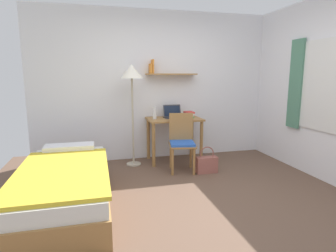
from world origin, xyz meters
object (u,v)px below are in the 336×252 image
Objects in this scene: standing_lamp at (132,78)px; desk at (174,127)px; laptop at (173,114)px; book_stack at (189,114)px; handbag at (207,164)px; bed at (65,186)px; water_bottle at (155,113)px; desk_chair at (182,140)px.

desk is at bearing 4.96° from standing_lamp.
laptop reaches higher than book_stack.
desk is 0.56× the size of standing_lamp.
handbag is (0.32, -0.81, -0.68)m from laptop.
standing_lamp is at bearing -168.58° from laptop.
bed is at bearing -143.95° from book_stack.
handbag is at bearing -47.41° from water_bottle.
bed is at bearing -138.84° from laptop.
water_bottle is 0.63m from book_stack.
laptop is 0.29m from book_stack.
handbag is at bearing -68.26° from laptop.
desk_chair reaches higher than book_stack.
handbag is at bearing -87.11° from book_stack.
laptop is 1.54× the size of water_bottle.
laptop reaches higher than water_bottle.
standing_lamp reaches higher than bed.
bed is 2.30m from laptop.
bed is at bearing -125.89° from standing_lamp.
laptop is at bearing 92.81° from desk.
desk is at bearing -87.19° from laptop.
bed is 2.21m from desk.
desk is 0.35m from book_stack.
water_bottle reaches higher than book_stack.
standing_lamp is (0.96, 1.32, 1.21)m from bed.
desk_chair is 0.54× the size of standing_lamp.
book_stack is at bearing 61.78° from desk_chair.
water_bottle is at bearing 45.88° from bed.
laptop is at bearing 172.53° from book_stack.
standing_lamp reaches higher than laptop.
bed is 2.02m from water_bottle.
handbag is at bearing -32.59° from standing_lamp.
standing_lamp reaches higher than handbag.
laptop is 1.46× the size of book_stack.
book_stack is (0.29, -0.04, -0.00)m from laptop.
bed is 6.35× the size of laptop.
book_stack reaches higher than bed.
desk_chair is at bearing -91.27° from laptop.
bed is 2.17× the size of desk.
desk reaches higher than bed.
handbag is (1.05, -0.67, -1.31)m from standing_lamp.
desk is 1.11m from standing_lamp.
desk_chair reaches higher than handbag.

